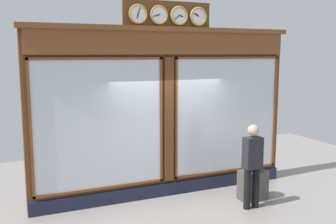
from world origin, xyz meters
TOP-DOWN VIEW (x-y plane):
  - shop_facade at (-0.00, -0.13)m, footprint 5.88×0.42m
  - pedestrian at (-1.23, 1.32)m, footprint 0.36×0.22m
  - planter_box at (-1.52, 0.96)m, footprint 0.56×0.36m
  - planter_shrub at (-1.52, 0.96)m, footprint 0.39×0.39m

SIDE VIEW (x-z plane):
  - planter_box at x=-1.52m, z-range 0.00..0.63m
  - planter_shrub at x=-1.52m, z-range 0.63..1.02m
  - pedestrian at x=-1.23m, z-range 0.09..1.78m
  - shop_facade at x=0.00m, z-range -0.23..3.87m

